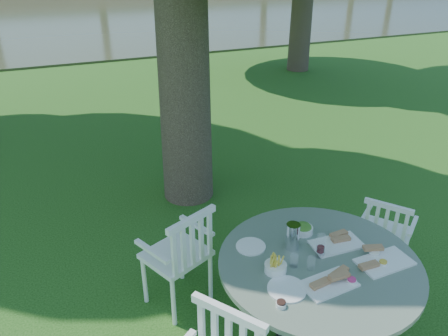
{
  "coord_description": "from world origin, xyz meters",
  "views": [
    {
      "loc": [
        -1.51,
        -3.43,
        2.84
      ],
      "look_at": [
        0.0,
        0.2,
        0.85
      ],
      "focal_mm": 35.0,
      "sensor_mm": 36.0,
      "label": 1
    }
  ],
  "objects": [
    {
      "name": "ground",
      "position": [
        0.0,
        0.0,
        0.0
      ],
      "size": [
        140.0,
        140.0,
        0.0
      ],
      "primitive_type": "plane",
      "color": "#123C0C",
      "rests_on": "ground"
    },
    {
      "name": "table",
      "position": [
        0.13,
        -1.33,
        0.64
      ],
      "size": [
        1.5,
        1.5,
        0.77
      ],
      "color": "black",
      "rests_on": "ground"
    },
    {
      "name": "chair_ne",
      "position": [
        1.15,
        -0.92,
        0.49
      ],
      "size": [
        0.57,
        0.57,
        0.83
      ],
      "rotation": [
        0.0,
        0.0,
        -4.08
      ],
      "color": "white",
      "rests_on": "ground"
    },
    {
      "name": "chair_nw",
      "position": [
        -0.7,
        -0.61,
        0.57
      ],
      "size": [
        0.64,
        0.62,
        0.98
      ],
      "rotation": [
        0.0,
        0.0,
        -2.72
      ],
      "color": "white",
      "rests_on": "ground"
    },
    {
      "name": "tableware",
      "position": [
        0.09,
        -1.29,
        0.81
      ],
      "size": [
        1.15,
        0.83,
        0.21
      ],
      "color": "white",
      "rests_on": "table"
    },
    {
      "name": "river",
      "position": [
        0.0,
        23.0,
        0.0
      ],
      "size": [
        100.0,
        28.0,
        0.12
      ],
      "primitive_type": "cube",
      "color": "#333821",
      "rests_on": "ground"
    }
  ]
}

